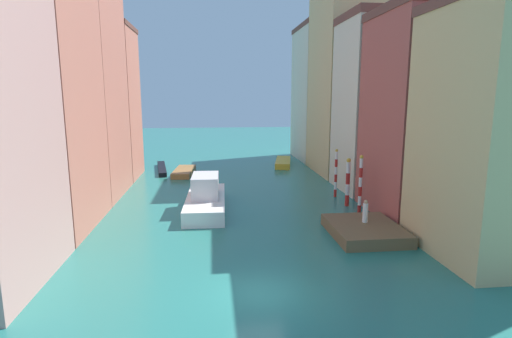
{
  "coord_description": "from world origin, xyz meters",
  "views": [
    {
      "loc": [
        -2.12,
        -17.54,
        9.22
      ],
      "look_at": [
        2.57,
        24.44,
        1.5
      ],
      "focal_mm": 28.18,
      "sensor_mm": 36.0,
      "label": 1
    }
  ],
  "objects_px": {
    "mooring_pole_0": "(360,184)",
    "gondola_black": "(162,169)",
    "person_on_dock": "(365,212)",
    "vaporetto_white": "(206,198)",
    "mooring_pole_2": "(336,173)",
    "motorboat_0": "(184,172)",
    "mooring_pole_1": "(348,182)",
    "motorboat_1": "(283,162)",
    "waterfront_dock": "(365,230)"
  },
  "relations": [
    {
      "from": "gondola_black",
      "to": "mooring_pole_2",
      "type": "bearing_deg",
      "value": -40.86
    },
    {
      "from": "motorboat_0",
      "to": "motorboat_1",
      "type": "distance_m",
      "value": 13.81
    },
    {
      "from": "mooring_pole_2",
      "to": "motorboat_1",
      "type": "relative_size",
      "value": 0.6
    },
    {
      "from": "vaporetto_white",
      "to": "gondola_black",
      "type": "distance_m",
      "value": 19.09
    },
    {
      "from": "waterfront_dock",
      "to": "vaporetto_white",
      "type": "xyz_separation_m",
      "value": [
        -10.63,
        7.41,
        0.61
      ]
    },
    {
      "from": "gondola_black",
      "to": "motorboat_0",
      "type": "distance_m",
      "value": 3.94
    },
    {
      "from": "person_on_dock",
      "to": "mooring_pole_0",
      "type": "relative_size",
      "value": 0.33
    },
    {
      "from": "person_on_dock",
      "to": "mooring_pole_0",
      "type": "height_order",
      "value": "mooring_pole_0"
    },
    {
      "from": "mooring_pole_0",
      "to": "motorboat_1",
      "type": "relative_size",
      "value": 0.63
    },
    {
      "from": "waterfront_dock",
      "to": "motorboat_0",
      "type": "height_order",
      "value": "waterfront_dock"
    },
    {
      "from": "mooring_pole_2",
      "to": "motorboat_1",
      "type": "xyz_separation_m",
      "value": [
        -1.76,
        17.49,
        -1.9
      ]
    },
    {
      "from": "waterfront_dock",
      "to": "vaporetto_white",
      "type": "distance_m",
      "value": 12.97
    },
    {
      "from": "mooring_pole_2",
      "to": "motorboat_0",
      "type": "bearing_deg",
      "value": 139.51
    },
    {
      "from": "mooring_pole_1",
      "to": "mooring_pole_0",
      "type": "bearing_deg",
      "value": -87.23
    },
    {
      "from": "mooring_pole_0",
      "to": "mooring_pole_2",
      "type": "bearing_deg",
      "value": 91.78
    },
    {
      "from": "mooring_pole_0",
      "to": "gondola_black",
      "type": "relative_size",
      "value": 0.53
    },
    {
      "from": "mooring_pole_2",
      "to": "gondola_black",
      "type": "xyz_separation_m",
      "value": [
        -17.54,
        15.17,
        -2.01
      ]
    },
    {
      "from": "vaporetto_white",
      "to": "motorboat_1",
      "type": "xyz_separation_m",
      "value": [
        10.1,
        20.53,
        -0.62
      ]
    },
    {
      "from": "vaporetto_white",
      "to": "mooring_pole_0",
      "type": "bearing_deg",
      "value": -12.22
    },
    {
      "from": "mooring_pole_2",
      "to": "waterfront_dock",
      "type": "bearing_deg",
      "value": -96.71
    },
    {
      "from": "mooring_pole_1",
      "to": "gondola_black",
      "type": "distance_m",
      "value": 25.44
    },
    {
      "from": "mooring_pole_1",
      "to": "motorboat_1",
      "type": "xyz_separation_m",
      "value": [
        -1.81,
        20.61,
        -1.73
      ]
    },
    {
      "from": "mooring_pole_2",
      "to": "vaporetto_white",
      "type": "relative_size",
      "value": 0.47
    },
    {
      "from": "vaporetto_white",
      "to": "gondola_black",
      "type": "bearing_deg",
      "value": 107.3
    },
    {
      "from": "waterfront_dock",
      "to": "mooring_pole_2",
      "type": "bearing_deg",
      "value": 83.29
    },
    {
      "from": "person_on_dock",
      "to": "vaporetto_white",
      "type": "distance_m",
      "value": 12.83
    },
    {
      "from": "mooring_pole_1",
      "to": "motorboat_1",
      "type": "height_order",
      "value": "mooring_pole_1"
    },
    {
      "from": "vaporetto_white",
      "to": "mooring_pole_2",
      "type": "bearing_deg",
      "value": 14.41
    },
    {
      "from": "person_on_dock",
      "to": "mooring_pole_2",
      "type": "distance_m",
      "value": 10.02
    },
    {
      "from": "motorboat_1",
      "to": "mooring_pole_0",
      "type": "bearing_deg",
      "value": -85.22
    },
    {
      "from": "waterfront_dock",
      "to": "vaporetto_white",
      "type": "height_order",
      "value": "vaporetto_white"
    },
    {
      "from": "mooring_pole_1",
      "to": "vaporetto_white",
      "type": "distance_m",
      "value": 11.97
    },
    {
      "from": "motorboat_0",
      "to": "gondola_black",
      "type": "bearing_deg",
      "value": 137.34
    },
    {
      "from": "person_on_dock",
      "to": "vaporetto_white",
      "type": "height_order",
      "value": "vaporetto_white"
    },
    {
      "from": "gondola_black",
      "to": "motorboat_0",
      "type": "xyz_separation_m",
      "value": [
        2.9,
        -2.67,
        0.05
      ]
    },
    {
      "from": "mooring_pole_2",
      "to": "gondola_black",
      "type": "distance_m",
      "value": 23.27
    },
    {
      "from": "mooring_pole_1",
      "to": "mooring_pole_2",
      "type": "height_order",
      "value": "mooring_pole_2"
    },
    {
      "from": "person_on_dock",
      "to": "mooring_pole_0",
      "type": "distance_m",
      "value": 4.55
    },
    {
      "from": "person_on_dock",
      "to": "motorboat_0",
      "type": "height_order",
      "value": "person_on_dock"
    },
    {
      "from": "person_on_dock",
      "to": "mooring_pole_0",
      "type": "bearing_deg",
      "value": 74.04
    },
    {
      "from": "gondola_black",
      "to": "motorboat_0",
      "type": "height_order",
      "value": "motorboat_0"
    },
    {
      "from": "vaporetto_white",
      "to": "motorboat_1",
      "type": "bearing_deg",
      "value": 63.81
    },
    {
      "from": "gondola_black",
      "to": "motorboat_1",
      "type": "distance_m",
      "value": 15.95
    },
    {
      "from": "person_on_dock",
      "to": "gondola_black",
      "type": "distance_m",
      "value": 30.06
    },
    {
      "from": "mooring_pole_0",
      "to": "gondola_black",
      "type": "height_order",
      "value": "mooring_pole_0"
    },
    {
      "from": "mooring_pole_2",
      "to": "vaporetto_white",
      "type": "xyz_separation_m",
      "value": [
        -11.86,
        -3.05,
        -1.28
      ]
    },
    {
      "from": "motorboat_1",
      "to": "mooring_pole_1",
      "type": "bearing_deg",
      "value": -84.98
    },
    {
      "from": "mooring_pole_0",
      "to": "motorboat_1",
      "type": "height_order",
      "value": "mooring_pole_0"
    },
    {
      "from": "mooring_pole_0",
      "to": "mooring_pole_2",
      "type": "distance_m",
      "value": 5.66
    },
    {
      "from": "waterfront_dock",
      "to": "mooring_pole_1",
      "type": "relative_size",
      "value": 1.37
    }
  ]
}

